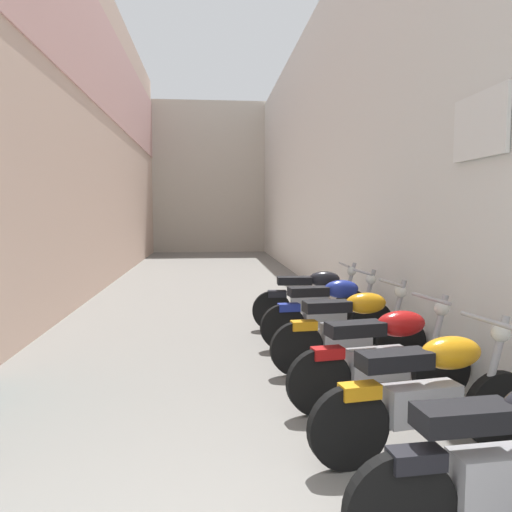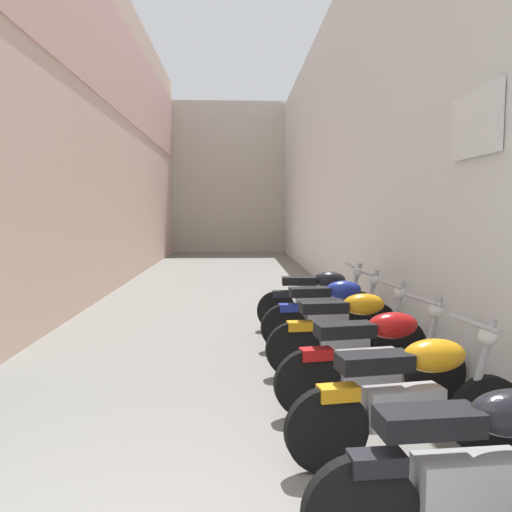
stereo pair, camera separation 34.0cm
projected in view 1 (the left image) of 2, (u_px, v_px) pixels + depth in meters
The scene contains 9 objects.
ground_plane at pixel (211, 301), 10.11m from camera, with size 37.10×37.10×0.00m, color slate.
building_left at pixel (92, 126), 11.47m from camera, with size 0.45×21.10×7.46m.
building_right at pixel (321, 151), 12.05m from camera, with size 0.45×21.10×6.56m.
building_far_end at pixel (209, 179), 23.25m from camera, with size 7.99×2.00×6.72m, color beige.
motorcycle_second at pixel (429, 392), 3.63m from camera, with size 1.84×0.58×1.04m.
motorcycle_third at pixel (384, 355), 4.58m from camera, with size 1.84×0.58×1.04m.
motorcycle_fourth at pixel (351, 328), 5.62m from camera, with size 1.85×0.58×1.04m.
motorcycle_fifth at pixel (329, 310), 6.66m from camera, with size 1.85×0.58×1.04m.
motorcycle_sixth at pixel (313, 297), 7.67m from camera, with size 1.85×0.58×1.04m.
Camera 1 is at (-0.03, -1.48, 1.80)m, focal length 35.09 mm.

